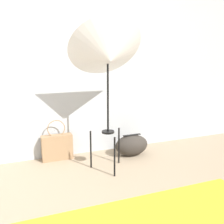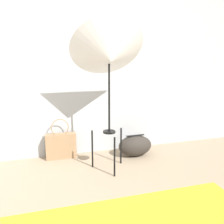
{
  "view_description": "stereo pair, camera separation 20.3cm",
  "coord_description": "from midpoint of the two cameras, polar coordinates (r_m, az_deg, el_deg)",
  "views": [
    {
      "loc": [
        -0.52,
        -1.25,
        1.36
      ],
      "look_at": [
        0.46,
        1.29,
        0.74
      ],
      "focal_mm": 42.0,
      "sensor_mm": 36.0,
      "label": 1
    },
    {
      "loc": [
        -0.33,
        -1.32,
        1.36
      ],
      "look_at": [
        0.46,
        1.29,
        0.74
      ],
      "focal_mm": 42.0,
      "sensor_mm": 36.0,
      "label": 2
    }
  ],
  "objects": [
    {
      "name": "wall_back",
      "position": [
        3.42,
        -14.28,
        11.41
      ],
      "size": [
        8.0,
        0.05,
        2.6
      ],
      "color": "#B7BCC1",
      "rests_on": "ground_plane"
    },
    {
      "name": "photo_umbrella",
      "position": [
        2.92,
        -2.98,
        12.39
      ],
      "size": [
        0.85,
        0.74,
        1.74
      ],
      "color": "black",
      "rests_on": "ground_plane"
    },
    {
      "name": "tote_bag",
      "position": [
        3.5,
        -13.51,
        -7.37
      ],
      "size": [
        0.39,
        0.12,
        0.53
      ],
      "color": "#9E7A56",
      "rests_on": "ground_plane"
    },
    {
      "name": "duffel_bag",
      "position": [
        3.56,
        2.65,
        -7.24
      ],
      "size": [
        0.46,
        0.28,
        0.29
      ],
      "color": "#332D28",
      "rests_on": "ground_plane"
    }
  ]
}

